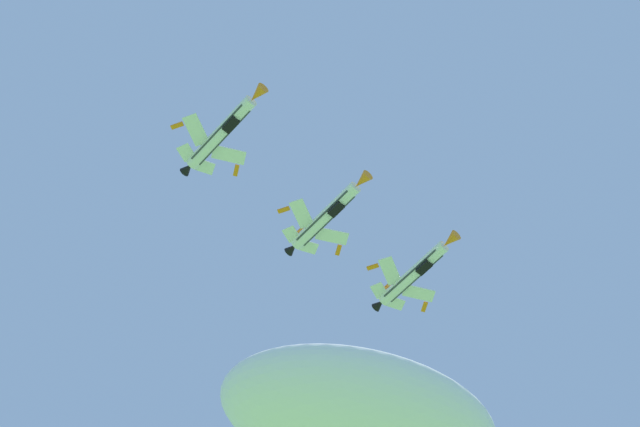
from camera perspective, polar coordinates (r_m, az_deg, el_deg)
cloud_high_distant at (r=239.16m, az=1.80°, el=-9.06°), size 53.07×26.94×22.10m
fighter_jet_lead at (r=170.16m, az=4.26°, el=-2.65°), size 10.48×15.04×4.38m
fighter_jet_left_wing at (r=164.90m, az=0.31°, el=-0.06°), size 10.49×15.04×4.36m
fighter_jet_right_wing at (r=157.92m, az=-4.40°, el=3.69°), size 10.49×15.04×4.37m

